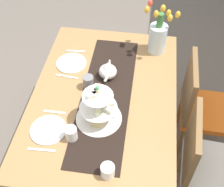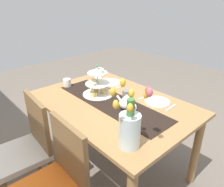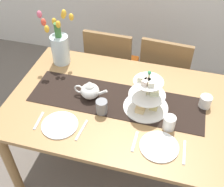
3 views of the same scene
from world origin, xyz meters
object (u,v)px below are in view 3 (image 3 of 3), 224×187
at_px(tulip_vase, 60,45).
at_px(fork_right, 135,141).
at_px(chair_right, 164,74).
at_px(knife_left, 82,130).
at_px(dinner_plate_left, 60,125).
at_px(mug_white_text, 169,123).
at_px(mug_grey, 102,107).
at_px(dining_table, 116,113).
at_px(chair_left, 111,66).
at_px(fork_left, 39,121).
at_px(dinner_plate_right, 159,146).
at_px(cream_jug, 205,102).
at_px(knife_right, 184,152).
at_px(tiered_cake_stand, 147,96).
at_px(teapot, 90,91).

xyz_separation_m(tulip_vase, fork_right, (0.73, -0.64, -0.15)).
distance_m(chair_right, knife_left, 1.14).
relative_size(dinner_plate_left, mug_white_text, 2.42).
bearing_deg(mug_grey, dining_table, 62.77).
xyz_separation_m(chair_left, mug_white_text, (0.61, -0.87, 0.31)).
relative_size(fork_left, dinner_plate_right, 0.65).
relative_size(fork_right, mug_white_text, 1.58).
relative_size(chair_right, cream_jug, 10.71).
relative_size(dinner_plate_right, fork_right, 1.53).
distance_m(tulip_vase, knife_left, 0.77).
distance_m(dining_table, dinner_plate_left, 0.43).
distance_m(chair_right, fork_right, 1.07).
bearing_deg(tulip_vase, dinner_plate_left, -68.31).
bearing_deg(cream_jug, dinner_plate_left, -154.34).
xyz_separation_m(dinner_plate_left, fork_right, (0.48, 0.00, -0.00)).
bearing_deg(fork_left, chair_right, 55.82).
height_order(chair_right, dinner_plate_left, chair_right).
distance_m(dinner_plate_right, mug_grey, 0.44).
relative_size(chair_left, dinner_plate_left, 3.96).
bearing_deg(chair_right, dining_table, -110.38).
xyz_separation_m(tulip_vase, knife_right, (1.02, -0.64, -0.15)).
height_order(tiered_cake_stand, fork_right, tiered_cake_stand).
bearing_deg(mug_grey, tulip_vase, 136.05).
bearing_deg(chair_left, fork_left, -100.73).
xyz_separation_m(tiered_cake_stand, dinner_plate_left, (-0.49, -0.30, -0.10)).
distance_m(fork_left, mug_grey, 0.41).
height_order(chair_right, tiered_cake_stand, tiered_cake_stand).
bearing_deg(mug_grey, knife_left, -112.92).
bearing_deg(knife_left, chair_left, 95.28).
height_order(dinner_plate_left, fork_right, dinner_plate_left).
bearing_deg(fork_left, cream_jug, 22.38).
relative_size(dining_table, dinner_plate_left, 6.38).
bearing_deg(knife_left, knife_right, 0.00).
height_order(teapot, fork_left, teapot).
height_order(dining_table, fork_left, fork_left).
distance_m(dining_table, dinner_plate_right, 0.47).
height_order(chair_left, fork_left, chair_left).
xyz_separation_m(cream_jug, knife_left, (-0.72, -0.42, -0.04)).
height_order(knife_right, mug_white_text, mug_white_text).
bearing_deg(cream_jug, knife_left, -150.02).
xyz_separation_m(cream_jug, dinner_plate_right, (-0.24, -0.42, -0.04)).
height_order(chair_right, fork_left, chair_right).
relative_size(dining_table, tulip_vase, 3.24).
bearing_deg(chair_left, dining_table, -72.26).
bearing_deg(fork_left, mug_grey, 26.16).
bearing_deg(mug_white_text, cream_jug, 50.90).
bearing_deg(knife_right, chair_left, 124.99).
height_order(tiered_cake_stand, dinner_plate_right, tiered_cake_stand).
xyz_separation_m(chair_left, mug_grey, (0.17, -0.85, 0.31)).
xyz_separation_m(knife_left, fork_right, (0.34, 0.00, 0.00)).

